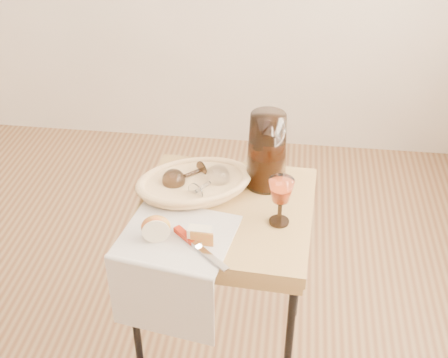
% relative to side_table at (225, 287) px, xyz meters
% --- Properties ---
extents(side_table, '(0.56, 0.56, 0.68)m').
position_rel_side_table_xyz_m(side_table, '(0.00, 0.00, 0.00)').
color(side_table, brown).
rests_on(side_table, floor).
extents(tea_towel, '(0.36, 0.33, 0.01)m').
position_rel_side_table_xyz_m(tea_towel, '(-0.12, -0.15, 0.34)').
color(tea_towel, silver).
rests_on(tea_towel, side_table).
extents(bread_basket, '(0.39, 0.34, 0.05)m').
position_rel_side_table_xyz_m(bread_basket, '(-0.11, 0.07, 0.36)').
color(bread_basket, '#C18D48').
rests_on(bread_basket, side_table).
extents(goblet_lying_a, '(0.14, 0.14, 0.07)m').
position_rel_side_table_xyz_m(goblet_lying_a, '(-0.13, 0.09, 0.39)').
color(goblet_lying_a, '#412F1F').
rests_on(goblet_lying_a, bread_basket).
extents(goblet_lying_b, '(0.13, 0.15, 0.08)m').
position_rel_side_table_xyz_m(goblet_lying_b, '(-0.06, 0.05, 0.39)').
color(goblet_lying_b, white).
rests_on(goblet_lying_b, bread_basket).
extents(pitcher, '(0.21, 0.28, 0.29)m').
position_rel_side_table_xyz_m(pitcher, '(0.11, 0.15, 0.46)').
color(pitcher, black).
rests_on(pitcher, side_table).
extents(wine_goblet, '(0.10, 0.10, 0.15)m').
position_rel_side_table_xyz_m(wine_goblet, '(0.17, -0.05, 0.42)').
color(wine_goblet, white).
rests_on(wine_goblet, side_table).
extents(apple_half, '(0.09, 0.06, 0.08)m').
position_rel_side_table_xyz_m(apple_half, '(-0.17, -0.17, 0.38)').
color(apple_half, red).
rests_on(apple_half, tea_towel).
extents(apple_wedge, '(0.07, 0.04, 0.04)m').
position_rel_side_table_xyz_m(apple_wedge, '(-0.05, -0.17, 0.37)').
color(apple_wedge, beige).
rests_on(apple_wedge, tea_towel).
extents(table_knife, '(0.18, 0.16, 0.02)m').
position_rel_side_table_xyz_m(table_knife, '(-0.05, -0.20, 0.35)').
color(table_knife, silver).
rests_on(table_knife, tea_towel).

